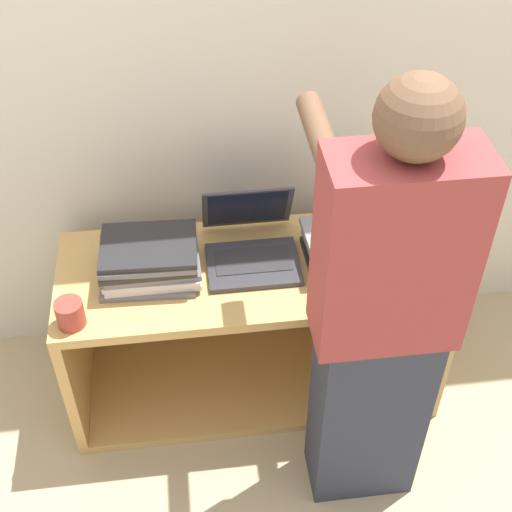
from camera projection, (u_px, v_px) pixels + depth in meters
ground_plane at (262, 435)px, 2.65m from camera, size 12.00×12.00×0.00m
wall_back at (239, 57)px, 2.30m from camera, size 8.00×0.05×2.40m
cart at (251, 315)px, 2.68m from camera, size 1.34×0.53×0.61m
laptop_open at (251, 245)px, 2.43m from camera, size 0.31×0.33×0.23m
laptop_stack_left at (150, 260)px, 2.35m from camera, size 0.33×0.25×0.14m
laptop_stack_right at (353, 245)px, 2.42m from camera, size 0.34×0.25×0.12m
person at (381, 323)px, 2.02m from camera, size 0.40×0.52×1.55m
mug at (70, 314)px, 2.20m from camera, size 0.09×0.09×0.09m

